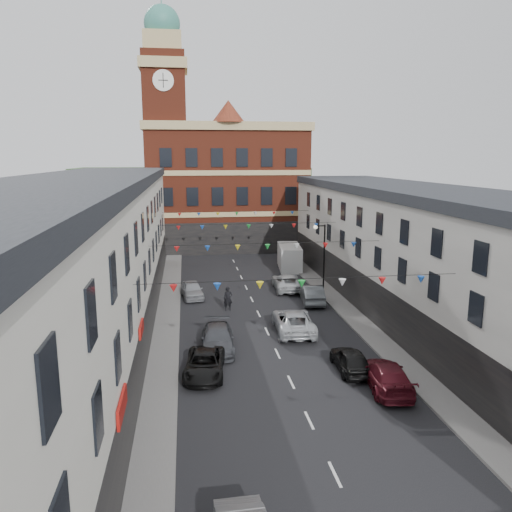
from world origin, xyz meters
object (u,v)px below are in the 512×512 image
car_left_c (205,364)px  pedestrian (228,299)px  car_right_e (312,294)px  white_van (289,257)px  street_lamp (322,248)px  car_right_f (287,282)px  car_left_d (218,339)px  car_right_c (387,376)px  moving_car (294,321)px  car_left_e (192,290)px  car_right_d (351,360)px

car_left_c → pedestrian: bearing=85.6°
car_left_c → car_right_e: 15.85m
car_left_c → car_right_e: size_ratio=0.99×
white_van → street_lamp: bearing=-77.7°
car_right_f → street_lamp: bearing=171.2°
car_right_e → white_van: size_ratio=0.81×
car_right_e → pedestrian: bearing=15.9°
car_left_d → car_right_c: (8.35, -6.54, -0.02)m
car_right_c → street_lamp: bearing=-88.1°
street_lamp → pedestrian: 10.44m
moving_car → car_left_c: bearing=47.8°
car_left_d → car_right_f: car_left_d is taller
car_left_c → car_right_f: (8.15, 17.09, 0.09)m
car_left_e → car_right_c: car_right_c is taller
car_right_f → pedestrian: 7.98m
street_lamp → pedestrian: (-8.80, -4.78, -2.95)m
car_left_d → car_right_c: car_left_d is taller
car_right_e → moving_car: bearing=72.6°
car_left_e → car_right_d: bearing=-68.8°
car_left_d → car_right_c: size_ratio=1.02×
moving_car → pedestrian: 6.86m
white_van → car_right_d: bearing=-87.9°
car_right_d → pedestrian: size_ratio=2.09×
moving_car → car_right_c: bearing=111.7°
pedestrian → white_van: bearing=61.4°
street_lamp → car_left_e: 11.99m
car_left_c → moving_car: 8.83m
car_right_f → car_right_d: bearing=93.3°
car_right_d → street_lamp: bearing=-98.4°
street_lamp → pedestrian: street_lamp is taller
car_left_c → car_right_d: (8.15, -0.64, 0.04)m
car_right_d → white_van: (2.00, 26.36, 0.59)m
car_right_e → pedestrian: pedestrian is taller
car_right_d → car_right_e: 13.49m
car_right_d → pedestrian: bearing=-63.2°
car_left_c → white_van: bearing=75.2°
car_right_f → moving_car: 11.10m
white_van → car_left_c: bearing=-105.1°
white_van → car_right_c: bearing=-85.2°
car_left_e → car_right_f: (8.59, 1.38, 0.01)m
car_left_d → moving_car: size_ratio=0.90×
car_right_c → white_van: (0.85, 28.70, 0.56)m
car_right_c → car_right_e: size_ratio=1.05×
car_right_e → car_right_f: size_ratio=0.89×
white_van → car_left_e: bearing=-130.1°
car_right_d → moving_car: bearing=-73.8°
car_right_d → white_van: size_ratio=0.70×
car_left_c → car_left_e: bearing=98.3°
street_lamp → car_right_c: 19.77m
car_left_c → car_left_d: 3.69m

